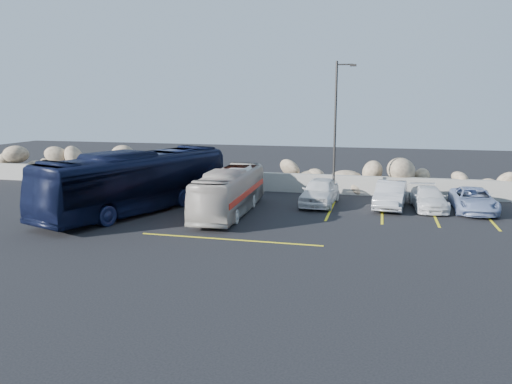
% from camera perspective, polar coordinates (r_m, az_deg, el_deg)
% --- Properties ---
extents(ground, '(90.00, 90.00, 0.00)m').
position_cam_1_polar(ground, '(20.85, -0.59, -5.78)').
color(ground, black).
rests_on(ground, ground).
extents(seawall, '(60.00, 0.40, 1.20)m').
position_cam_1_polar(seawall, '(32.21, 4.81, 1.04)').
color(seawall, gray).
rests_on(seawall, ground).
extents(riprap_pile, '(54.00, 2.80, 2.60)m').
position_cam_1_polar(riprap_pile, '(33.27, 5.17, 2.55)').
color(riprap_pile, '#8C755C').
rests_on(riprap_pile, ground).
extents(parking_lines, '(18.16, 9.36, 0.01)m').
position_cam_1_polar(parking_lines, '(25.61, 12.75, -2.97)').
color(parking_lines, yellow).
rests_on(parking_lines, ground).
extents(lamppost, '(1.14, 0.18, 8.00)m').
position_cam_1_polar(lamppost, '(29.03, 9.14, 7.26)').
color(lamppost, '#2E2B29').
rests_on(lamppost, ground).
extents(vintage_bus, '(2.25, 8.41, 2.32)m').
position_cam_1_polar(vintage_bus, '(25.97, -3.02, 0.06)').
color(vintage_bus, beige).
rests_on(vintage_bus, ground).
extents(tour_coach, '(6.49, 11.87, 3.24)m').
position_cam_1_polar(tour_coach, '(27.02, -13.45, 1.18)').
color(tour_coach, black).
rests_on(tour_coach, ground).
extents(car_a, '(2.04, 4.57, 1.53)m').
position_cam_1_polar(car_a, '(28.41, 7.30, 0.07)').
color(car_a, white).
rests_on(car_a, ground).
extents(car_b, '(1.96, 4.51, 1.44)m').
position_cam_1_polar(car_b, '(28.37, 15.12, -0.31)').
color(car_b, silver).
rests_on(car_b, ground).
extents(car_c, '(2.05, 4.23, 1.19)m').
position_cam_1_polar(car_c, '(28.64, 19.09, -0.69)').
color(car_c, white).
rests_on(car_c, ground).
extents(car_d, '(2.09, 4.50, 1.25)m').
position_cam_1_polar(car_d, '(28.86, 23.59, -0.84)').
color(car_d, '#8B9DC6').
rests_on(car_d, ground).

